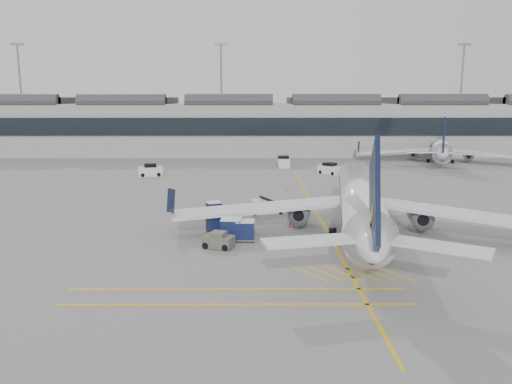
{
  "coord_description": "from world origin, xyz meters",
  "views": [
    {
      "loc": [
        3.11,
        -40.96,
        12.38
      ],
      "look_at": [
        3.3,
        3.12,
        4.0
      ],
      "focal_mm": 35.0,
      "sensor_mm": 36.0,
      "label": 1
    }
  ],
  "objects_px": {
    "ramp_agent_a": "(255,210)",
    "airliner_main": "(360,201)",
    "belt_loader": "(266,208)",
    "pushback_tug": "(219,241)",
    "ramp_agent_b": "(291,219)",
    "baggage_cart_a": "(245,230)"
  },
  "relations": [
    {
      "from": "ramp_agent_a",
      "to": "ramp_agent_b",
      "type": "bearing_deg",
      "value": -100.55
    },
    {
      "from": "belt_loader",
      "to": "ramp_agent_a",
      "type": "bearing_deg",
      "value": -128.37
    },
    {
      "from": "baggage_cart_a",
      "to": "ramp_agent_b",
      "type": "relative_size",
      "value": 1.08
    },
    {
      "from": "belt_loader",
      "to": "ramp_agent_a",
      "type": "distance_m",
      "value": 2.37
    },
    {
      "from": "baggage_cart_a",
      "to": "pushback_tug",
      "type": "distance_m",
      "value": 3.03
    },
    {
      "from": "belt_loader",
      "to": "ramp_agent_b",
      "type": "distance_m",
      "value": 6.39
    },
    {
      "from": "ramp_agent_a",
      "to": "ramp_agent_b",
      "type": "distance_m",
      "value": 5.23
    },
    {
      "from": "pushback_tug",
      "to": "belt_loader",
      "type": "bearing_deg",
      "value": 91.34
    },
    {
      "from": "ramp_agent_b",
      "to": "pushback_tug",
      "type": "xyz_separation_m",
      "value": [
        -6.52,
        -6.6,
        -0.23
      ]
    },
    {
      "from": "airliner_main",
      "to": "ramp_agent_a",
      "type": "distance_m",
      "value": 11.44
    },
    {
      "from": "baggage_cart_a",
      "to": "pushback_tug",
      "type": "relative_size",
      "value": 0.64
    },
    {
      "from": "belt_loader",
      "to": "ramp_agent_a",
      "type": "xyz_separation_m",
      "value": [
        -1.16,
        -2.04,
        0.29
      ]
    },
    {
      "from": "ramp_agent_a",
      "to": "pushback_tug",
      "type": "distance_m",
      "value": 10.96
    },
    {
      "from": "airliner_main",
      "to": "ramp_agent_b",
      "type": "distance_m",
      "value": 6.84
    },
    {
      "from": "belt_loader",
      "to": "pushback_tug",
      "type": "relative_size",
      "value": 1.69
    },
    {
      "from": "airliner_main",
      "to": "ramp_agent_a",
      "type": "bearing_deg",
      "value": 158.88
    },
    {
      "from": "belt_loader",
      "to": "baggage_cart_a",
      "type": "relative_size",
      "value": 2.63
    },
    {
      "from": "airliner_main",
      "to": "pushback_tug",
      "type": "relative_size",
      "value": 13.5
    },
    {
      "from": "ramp_agent_a",
      "to": "ramp_agent_b",
      "type": "relative_size",
      "value": 1.01
    },
    {
      "from": "ramp_agent_a",
      "to": "pushback_tug",
      "type": "xyz_separation_m",
      "value": [
        -3.07,
        -10.52,
        -0.24
      ]
    },
    {
      "from": "airliner_main",
      "to": "pushback_tug",
      "type": "xyz_separation_m",
      "value": [
        -12.77,
        -4.86,
        -2.38
      ]
    },
    {
      "from": "ramp_agent_a",
      "to": "airliner_main",
      "type": "bearing_deg",
      "value": -82.18
    }
  ]
}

